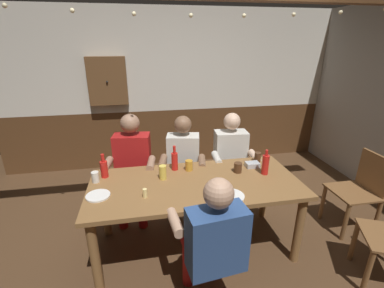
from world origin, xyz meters
name	(u,v)px	position (x,y,z in m)	size (l,w,h in m)	color
ground_plane	(198,256)	(0.00, 0.00, 0.00)	(6.33, 6.33, 0.00)	#4C331E
back_wall_upper	(168,61)	(0.00, 2.31, 1.70)	(5.28, 0.12, 1.54)	silver
back_wall_wainscot	(171,136)	(0.00, 2.31, 0.46)	(5.28, 0.12, 0.93)	brown
dining_table	(195,191)	(0.00, 0.15, 0.65)	(1.97, 0.89, 0.75)	brown
person_0	(132,163)	(-0.60, 0.83, 0.69)	(0.58, 0.57, 1.25)	#AD1919
person_1	(183,162)	(-0.01, 0.82, 0.66)	(0.56, 0.58, 1.19)	silver
person_2	(232,157)	(0.59, 0.82, 0.66)	(0.55, 0.55, 1.20)	silver
person_3	(213,239)	(-0.01, -0.53, 0.65)	(0.58, 0.54, 1.18)	#2D4C84
chair_empty_near_left	(360,189)	(1.84, 0.14, 0.48)	(0.44, 0.44, 0.88)	brown
table_candle	(145,193)	(-0.47, -0.03, 0.79)	(0.04, 0.04, 0.08)	#F9E08C
condiment_caddy	(252,165)	(0.65, 0.36, 0.77)	(0.14, 0.10, 0.05)	#B2B7BC
plate_0	(98,196)	(-0.87, 0.06, 0.76)	(0.20, 0.20, 0.01)	white
plate_1	(230,196)	(0.24, -0.16, 0.76)	(0.24, 0.24, 0.01)	white
bottle_0	(265,164)	(0.71, 0.19, 0.86)	(0.07, 0.07, 0.26)	red
bottle_1	(104,168)	(-0.85, 0.42, 0.84)	(0.07, 0.07, 0.24)	red
bottle_2	(175,161)	(-0.16, 0.45, 0.85)	(0.07, 0.07, 0.26)	red
pint_glass_0	(189,165)	(-0.02, 0.41, 0.80)	(0.08, 0.08, 0.11)	gold
pint_glass_1	(238,168)	(0.46, 0.27, 0.80)	(0.08, 0.08, 0.10)	#4C2D19
pint_glass_2	(163,172)	(-0.29, 0.27, 0.82)	(0.07, 0.07, 0.14)	#E5C64C
pint_glass_3	(258,157)	(0.76, 0.48, 0.80)	(0.07, 0.07, 0.11)	#4C2D19
pint_glass_4	(95,177)	(-0.92, 0.33, 0.80)	(0.07, 0.07, 0.10)	white
wall_dart_cabinet	(108,81)	(-0.92, 2.18, 1.43)	(0.56, 0.15, 0.70)	brown
string_lights	(191,11)	(0.00, 0.37, 2.22)	(3.73, 0.04, 0.12)	#F9EAB2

